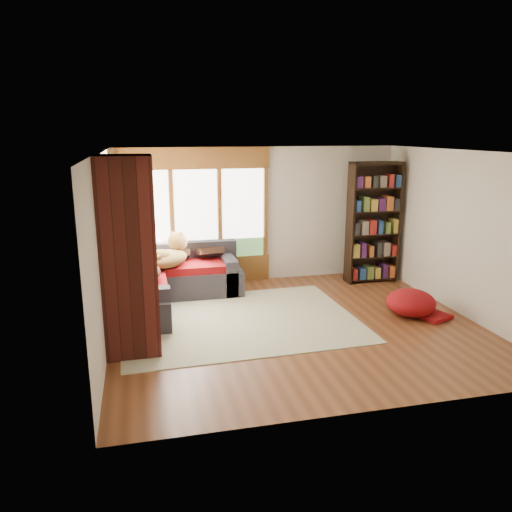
{
  "coord_description": "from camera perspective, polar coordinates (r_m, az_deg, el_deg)",
  "views": [
    {
      "loc": [
        -2.22,
        -6.82,
        2.89
      ],
      "look_at": [
        -0.46,
        0.68,
        0.95
      ],
      "focal_mm": 35.0,
      "sensor_mm": 36.0,
      "label": 1
    }
  ],
  "objects": [
    {
      "name": "windows_left",
      "position": [
        8.18,
        -16.46,
        2.71
      ],
      "size": [
        0.1,
        2.62,
        1.9
      ],
      "color": "brown",
      "rests_on": "wall_left"
    },
    {
      "name": "wall_left",
      "position": [
        7.02,
        -17.15,
        0.42
      ],
      "size": [
        0.04,
        5.0,
        2.6
      ],
      "primitive_type": "cube",
      "color": "silver",
      "rests_on": "ground"
    },
    {
      "name": "windows_back",
      "position": [
        9.47,
        -6.85,
        4.68
      ],
      "size": [
        2.82,
        0.1,
        1.9
      ],
      "color": "brown",
      "rests_on": "wall_back"
    },
    {
      "name": "brick_chimney",
      "position": [
        6.67,
        -14.34,
        -0.1
      ],
      "size": [
        0.7,
        0.7,
        2.6
      ],
      "primitive_type": "cube",
      "color": "#471914",
      "rests_on": "ground"
    },
    {
      "name": "roller_blind",
      "position": [
        8.94,
        -16.18,
        6.25
      ],
      "size": [
        0.03,
        0.72,
        0.9
      ],
      "primitive_type": "cube",
      "color": "#77975B",
      "rests_on": "wall_left"
    },
    {
      "name": "dog_tan",
      "position": [
        8.79,
        -9.83,
        0.09
      ],
      "size": [
        0.99,
        1.01,
        0.5
      ],
      "rotation": [
        0.0,
        0.0,
        0.85
      ],
      "color": "brown",
      "rests_on": "sectional_sofa"
    },
    {
      "name": "wall_right",
      "position": [
        8.59,
        22.5,
        2.39
      ],
      "size": [
        0.04,
        5.0,
        2.6
      ],
      "primitive_type": "cube",
      "color": "silver",
      "rests_on": "ground"
    },
    {
      "name": "dog_brindle",
      "position": [
        8.16,
        -12.89,
        -1.33
      ],
      "size": [
        0.71,
        0.92,
        0.46
      ],
      "rotation": [
        0.0,
        0.0,
        1.85
      ],
      "color": "#3F2318",
      "rests_on": "sectional_sofa"
    },
    {
      "name": "ceiling",
      "position": [
        7.18,
        4.95,
        11.78
      ],
      "size": [
        5.5,
        5.5,
        0.0
      ],
      "primitive_type": "plane",
      "color": "white"
    },
    {
      "name": "pouf",
      "position": [
        8.4,
        17.28,
        -5.03
      ],
      "size": [
        0.79,
        0.79,
        0.42
      ],
      "primitive_type": "ellipsoid",
      "rotation": [
        0.0,
        0.0,
        0.01
      ],
      "color": "maroon",
      "rests_on": "area_rug"
    },
    {
      "name": "wall_front",
      "position": [
        5.11,
        13.35,
        -4.36
      ],
      "size": [
        5.5,
        0.04,
        2.6
      ],
      "primitive_type": "cube",
      "color": "silver",
      "rests_on": "ground"
    },
    {
      "name": "wall_back",
      "position": [
        9.71,
        0.21,
        4.71
      ],
      "size": [
        5.5,
        0.04,
        2.6
      ],
      "primitive_type": "cube",
      "color": "silver",
      "rests_on": "ground"
    },
    {
      "name": "throw_pillows",
      "position": [
        8.93,
        -10.85,
        0.18
      ],
      "size": [
        1.98,
        1.68,
        0.45
      ],
      "color": "#34261A",
      "rests_on": "sectional_sofa"
    },
    {
      "name": "sectional_sofa",
      "position": [
        8.91,
        -10.91,
        -3.01
      ],
      "size": [
        2.2,
        2.2,
        0.8
      ],
      "rotation": [
        0.0,
        0.0,
        -0.04
      ],
      "color": "#2D2C31",
      "rests_on": "ground"
    },
    {
      "name": "area_rug",
      "position": [
        7.87,
        -1.91,
        -7.36
      ],
      "size": [
        3.69,
        2.87,
        0.01
      ],
      "primitive_type": "cube",
      "rotation": [
        0.0,
        0.0,
        0.03
      ],
      "color": "white",
      "rests_on": "ground"
    },
    {
      "name": "bookshelf",
      "position": [
        9.88,
        13.26,
        3.7
      ],
      "size": [
        1.0,
        0.33,
        2.33
      ],
      "color": "black",
      "rests_on": "ground"
    },
    {
      "name": "floor",
      "position": [
        7.73,
        4.54,
        -7.85
      ],
      "size": [
        5.5,
        5.5,
        0.0
      ],
      "primitive_type": "plane",
      "color": "brown",
      "rests_on": "ground"
    }
  ]
}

